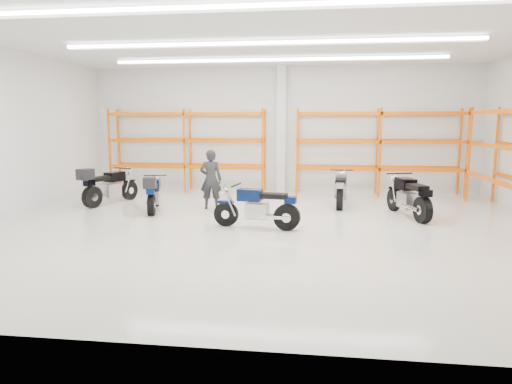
# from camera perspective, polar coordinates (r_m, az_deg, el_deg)

# --- Properties ---
(ground) EXTENTS (14.00, 14.00, 0.00)m
(ground) POSITION_cam_1_polar(r_m,az_deg,el_deg) (11.09, 0.93, -4.46)
(ground) COLOR beige
(ground) RESTS_ON ground
(room_shell) EXTENTS (14.02, 12.02, 4.51)m
(room_shell) POSITION_cam_1_polar(r_m,az_deg,el_deg) (10.85, 0.99, 12.70)
(room_shell) COLOR silver
(room_shell) RESTS_ON ground
(motorcycle_main) EXTENTS (2.13, 0.75, 1.05)m
(motorcycle_main) POSITION_cam_1_polar(r_m,az_deg,el_deg) (10.89, 0.51, -2.06)
(motorcycle_main) COLOR black
(motorcycle_main) RESTS_ON ground
(motorcycle_back_a) EXTENTS (1.12, 2.23, 1.18)m
(motorcycle_back_a) POSITION_cam_1_polar(r_m,az_deg,el_deg) (14.75, -18.19, 0.65)
(motorcycle_back_a) COLOR black
(motorcycle_back_a) RESTS_ON ground
(motorcycle_back_b) EXTENTS (0.85, 2.07, 1.07)m
(motorcycle_back_b) POSITION_cam_1_polar(r_m,az_deg,el_deg) (13.23, -12.74, -0.25)
(motorcycle_back_b) COLOR black
(motorcycle_back_b) RESTS_ON ground
(motorcycle_back_c) EXTENTS (0.71, 2.15, 1.05)m
(motorcycle_back_c) POSITION_cam_1_polar(r_m,az_deg,el_deg) (14.06, 10.53, 0.26)
(motorcycle_back_c) COLOR black
(motorcycle_back_c) RESTS_ON ground
(motorcycle_back_d) EXTENTS (0.93, 2.26, 1.13)m
(motorcycle_back_d) POSITION_cam_1_polar(r_m,az_deg,el_deg) (12.83, 18.64, -0.70)
(motorcycle_back_d) COLOR black
(motorcycle_back_d) RESTS_ON ground
(standing_man) EXTENTS (0.67, 0.47, 1.75)m
(standing_man) POSITION_cam_1_polar(r_m,az_deg,el_deg) (13.35, -5.66, 1.56)
(standing_man) COLOR black
(standing_man) RESTS_ON ground
(structural_column) EXTENTS (0.32, 0.32, 4.50)m
(structural_column) POSITION_cam_1_polar(r_m,az_deg,el_deg) (16.60, 3.19, 7.77)
(structural_column) COLOR white
(structural_column) RESTS_ON ground
(pallet_racking_back_left) EXTENTS (5.67, 0.87, 3.00)m
(pallet_racking_back_left) POSITION_cam_1_polar(r_m,az_deg,el_deg) (16.86, -8.57, 6.12)
(pallet_racking_back_left) COLOR #E4490A
(pallet_racking_back_left) RESTS_ON ground
(pallet_racking_back_right) EXTENTS (5.67, 0.87, 3.00)m
(pallet_racking_back_right) POSITION_cam_1_polar(r_m,az_deg,el_deg) (16.38, 15.10, 5.84)
(pallet_racking_back_right) COLOR #E4490A
(pallet_racking_back_right) RESTS_ON ground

